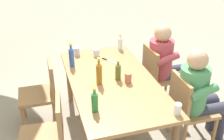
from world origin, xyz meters
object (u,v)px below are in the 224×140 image
at_px(bottle_olive, 118,71).
at_px(bottle_green, 95,101).
at_px(chair_near_right, 157,73).
at_px(cup_glass, 96,52).
at_px(person_in_plaid_shirt, 166,61).
at_px(chair_far_left, 49,133).
at_px(table_knife, 108,60).
at_px(dining_table, 112,86).
at_px(cup_steel, 77,52).
at_px(bottle_blue, 72,57).
at_px(chair_far_right, 43,90).
at_px(bottle_amber, 99,73).
at_px(person_in_white_shirt, 199,92).
at_px(backpack_by_near_side, 114,66).
at_px(cup_white, 177,109).
at_px(bottle_clear, 120,43).
at_px(cup_terracotta, 128,78).
at_px(chair_near_left, 188,106).

xyz_separation_m(bottle_olive, bottle_green, (-0.51, 0.39, 0.01)).
xyz_separation_m(chair_near_right, cup_glass, (0.26, 0.79, 0.30)).
bearing_deg(person_in_plaid_shirt, chair_far_left, 116.50).
bearing_deg(table_knife, dining_table, 169.31).
relative_size(cup_steel, table_knife, 0.50).
xyz_separation_m(person_in_plaid_shirt, bottle_green, (-0.94, 1.20, 0.20)).
xyz_separation_m(person_in_plaid_shirt, bottle_blue, (0.04, 1.26, 0.22)).
bearing_deg(cup_glass, chair_far_right, 109.14).
xyz_separation_m(bottle_amber, table_knife, (0.53, -0.25, -0.13)).
relative_size(person_in_white_shirt, bottle_green, 4.61).
distance_m(bottle_blue, backpack_by_near_side, 1.38).
xyz_separation_m(chair_near_right, cup_white, (-1.20, 0.38, 0.31)).
height_order(bottle_clear, cup_steel, bottle_clear).
relative_size(chair_far_left, table_knife, 4.03).
bearing_deg(bottle_amber, backpack_by_near_side, -23.43).
relative_size(dining_table, bottle_blue, 5.80).
bearing_deg(cup_white, table_knife, 13.50).
relative_size(bottle_olive, cup_white, 2.15).
height_order(cup_terracotta, cup_white, cup_terracotta).
distance_m(chair_near_right, bottle_clear, 0.66).
height_order(bottle_olive, table_knife, bottle_olive).
xyz_separation_m(person_in_white_shirt, table_knife, (0.88, 0.79, 0.09)).
bearing_deg(bottle_olive, bottle_green, 142.67).
bearing_deg(bottle_blue, table_knife, -86.92).
bearing_deg(cup_terracotta, bottle_clear, -12.53).
bearing_deg(bottle_blue, chair_far_left, 155.81).
height_order(chair_near_left, table_knife, chair_near_left).
bearing_deg(cup_glass, chair_near_left, -143.67).
height_order(chair_near_left, person_in_plaid_shirt, person_in_plaid_shirt).
distance_m(person_in_white_shirt, table_knife, 1.19).
xyz_separation_m(person_in_plaid_shirt, table_knife, (0.07, 0.79, 0.09)).
xyz_separation_m(chair_near_right, bottle_blue, (0.05, 1.15, 0.39)).
height_order(chair_far_left, person_in_white_shirt, person_in_white_shirt).
xyz_separation_m(chair_near_left, bottle_olive, (0.39, 0.71, 0.36)).
height_order(person_in_white_shirt, bottle_blue, person_in_white_shirt).
relative_size(bottle_olive, cup_glass, 2.45).
height_order(chair_near_left, backpack_by_near_side, chair_near_left).
xyz_separation_m(chair_near_right, backpack_by_near_side, (0.93, 0.33, -0.29)).
distance_m(chair_far_right, bottle_amber, 0.86).
height_order(chair_near_right, bottle_blue, bottle_blue).
distance_m(chair_far_right, table_knife, 0.90).
xyz_separation_m(person_in_plaid_shirt, cup_steel, (0.35, 1.15, 0.14)).
bearing_deg(chair_far_right, bottle_green, -154.51).
xyz_separation_m(person_in_plaid_shirt, cup_white, (-1.20, 0.49, 0.14)).
xyz_separation_m(cup_terracotta, cup_white, (-0.67, -0.24, -0.00)).
bearing_deg(cup_white, chair_far_right, 44.20).
height_order(chair_near_left, cup_steel, chair_near_left).
xyz_separation_m(chair_far_left, person_in_white_shirt, (0.01, -1.65, 0.17)).
bearing_deg(bottle_clear, bottle_amber, 148.41).
xyz_separation_m(person_in_white_shirt, cup_terracotta, (0.29, 0.73, 0.15)).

